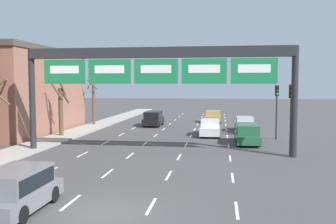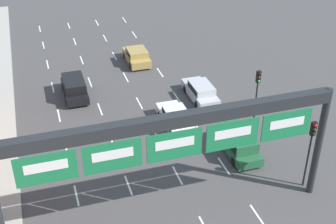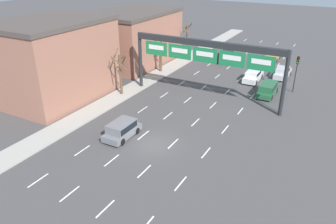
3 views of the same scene
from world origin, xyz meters
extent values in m
plane|color=#474444|center=(0.00, 0.00, 0.00)|extent=(220.00, 220.00, 0.00)
cube|color=#A8A399|center=(-9.65, 0.00, 0.07)|extent=(2.80, 110.00, 0.15)
cube|color=white|center=(-4.95, -9.00, 0.01)|extent=(0.12, 2.00, 0.01)
cube|color=white|center=(-4.95, -4.00, 0.01)|extent=(0.12, 2.00, 0.01)
cube|color=white|center=(-4.95, 1.00, 0.01)|extent=(0.12, 2.00, 0.01)
cube|color=white|center=(-4.95, 6.00, 0.01)|extent=(0.12, 2.00, 0.01)
cube|color=white|center=(-4.95, 11.00, 0.01)|extent=(0.12, 2.00, 0.01)
cube|color=white|center=(-4.95, 16.00, 0.01)|extent=(0.12, 2.00, 0.01)
cube|color=white|center=(-4.95, 21.00, 0.01)|extent=(0.12, 2.00, 0.01)
cube|color=white|center=(-4.95, 26.00, 0.01)|extent=(0.12, 2.00, 0.01)
cube|color=white|center=(-4.95, 31.00, 0.01)|extent=(0.12, 2.00, 0.01)
cube|color=white|center=(-4.95, 36.00, 0.01)|extent=(0.12, 2.00, 0.01)
cube|color=white|center=(-4.95, 41.00, 0.01)|extent=(0.12, 2.00, 0.01)
cube|color=white|center=(-4.95, 46.00, 0.01)|extent=(0.12, 2.00, 0.01)
cube|color=white|center=(-1.65, -9.00, 0.01)|extent=(0.12, 2.00, 0.01)
cube|color=white|center=(-1.65, -4.00, 0.01)|extent=(0.12, 2.00, 0.01)
cube|color=white|center=(-1.65, 1.00, 0.01)|extent=(0.12, 2.00, 0.01)
cube|color=white|center=(-1.65, 6.00, 0.01)|extent=(0.12, 2.00, 0.01)
cube|color=white|center=(-1.65, 11.00, 0.01)|extent=(0.12, 2.00, 0.01)
cube|color=white|center=(-1.65, 16.00, 0.01)|extent=(0.12, 2.00, 0.01)
cube|color=white|center=(-1.65, 21.00, 0.01)|extent=(0.12, 2.00, 0.01)
cube|color=white|center=(-1.65, 26.00, 0.01)|extent=(0.12, 2.00, 0.01)
cube|color=white|center=(-1.65, 31.00, 0.01)|extent=(0.12, 2.00, 0.01)
cube|color=white|center=(-1.65, 36.00, 0.01)|extent=(0.12, 2.00, 0.01)
cube|color=white|center=(-1.65, 41.00, 0.01)|extent=(0.12, 2.00, 0.01)
cube|color=white|center=(-1.65, 46.00, 0.01)|extent=(0.12, 2.00, 0.01)
cube|color=white|center=(1.65, -9.00, 0.01)|extent=(0.12, 2.00, 0.01)
cube|color=white|center=(1.65, -4.00, 0.01)|extent=(0.12, 2.00, 0.01)
cube|color=white|center=(1.65, 1.00, 0.01)|extent=(0.12, 2.00, 0.01)
cube|color=white|center=(1.65, 6.00, 0.01)|extent=(0.12, 2.00, 0.01)
cube|color=white|center=(1.65, 11.00, 0.01)|extent=(0.12, 2.00, 0.01)
cube|color=white|center=(1.65, 16.00, 0.01)|extent=(0.12, 2.00, 0.01)
cube|color=white|center=(1.65, 21.00, 0.01)|extent=(0.12, 2.00, 0.01)
cube|color=white|center=(1.65, 26.00, 0.01)|extent=(0.12, 2.00, 0.01)
cube|color=white|center=(1.65, 31.00, 0.01)|extent=(0.12, 2.00, 0.01)
cube|color=white|center=(1.65, 36.00, 0.01)|extent=(0.12, 2.00, 0.01)
cube|color=white|center=(1.65, 41.00, 0.01)|extent=(0.12, 2.00, 0.01)
cube|color=white|center=(1.65, 46.00, 0.01)|extent=(0.12, 2.00, 0.01)
cube|color=white|center=(4.95, -4.00, 0.01)|extent=(0.12, 2.00, 0.01)
cube|color=white|center=(4.95, 1.00, 0.01)|extent=(0.12, 2.00, 0.01)
cube|color=white|center=(4.95, 6.00, 0.01)|extent=(0.12, 2.00, 0.01)
cube|color=white|center=(4.95, 11.00, 0.01)|extent=(0.12, 2.00, 0.01)
cube|color=white|center=(4.95, 16.00, 0.01)|extent=(0.12, 2.00, 0.01)
cube|color=white|center=(4.95, 21.00, 0.01)|extent=(0.12, 2.00, 0.01)
cube|color=white|center=(4.95, 26.00, 0.01)|extent=(0.12, 2.00, 0.01)
cube|color=white|center=(4.95, 31.00, 0.01)|extent=(0.12, 2.00, 0.01)
cube|color=white|center=(4.95, 36.00, 0.01)|extent=(0.12, 2.00, 0.01)
cube|color=white|center=(4.95, 41.00, 0.01)|extent=(0.12, 2.00, 0.01)
cube|color=white|center=(4.95, 46.00, 0.01)|extent=(0.12, 2.00, 0.01)
cylinder|color=#232628|center=(-9.05, 12.05, 3.63)|extent=(0.43, 0.43, 7.25)
cylinder|color=#232628|center=(9.05, 12.05, 3.63)|extent=(0.43, 0.43, 7.25)
cube|color=#232628|center=(0.00, 12.05, 6.90)|extent=(18.10, 0.60, 0.70)
cube|color=#197542|center=(-6.42, 11.71, 5.62)|extent=(2.96, 0.08, 1.67)
cube|color=white|center=(-6.42, 11.66, 5.77)|extent=(2.07, 0.02, 0.53)
cube|color=#197542|center=(-3.21, 11.71, 5.62)|extent=(2.96, 0.08, 1.67)
cube|color=white|center=(-3.21, 11.66, 5.77)|extent=(2.07, 0.02, 0.53)
cube|color=#197542|center=(0.00, 11.71, 5.62)|extent=(2.96, 0.08, 1.67)
cube|color=white|center=(0.00, 11.66, 5.77)|extent=(2.07, 0.02, 0.53)
cube|color=#197542|center=(3.21, 11.71, 5.62)|extent=(2.96, 0.08, 1.67)
cube|color=white|center=(3.21, 11.66, 5.77)|extent=(2.07, 0.02, 0.53)
cube|color=#197542|center=(6.42, 11.71, 5.62)|extent=(2.96, 0.08, 1.67)
cube|color=white|center=(6.42, 11.66, 5.77)|extent=(2.07, 0.02, 0.53)
cube|color=#9E6651|center=(-16.55, 4.41, 4.44)|extent=(10.19, 13.11, 8.87)
cube|color=#4C423D|center=(-16.55, 4.41, 9.12)|extent=(10.39, 13.37, 0.50)
cube|color=#9E6651|center=(-16.54, 21.37, 3.86)|extent=(10.19, 15.01, 7.72)
cube|color=#4C423D|center=(-16.54, 21.37, 7.97)|extent=(10.39, 15.31, 0.50)
cube|color=#235B38|center=(6.45, 17.31, 0.51)|extent=(1.81, 4.79, 0.62)
cube|color=#235B38|center=(6.45, 17.26, 1.20)|extent=(1.66, 3.35, 0.76)
cube|color=black|center=(6.45, 17.26, 1.20)|extent=(1.70, 3.08, 0.55)
cylinder|color=black|center=(5.63, 18.75, 0.33)|extent=(0.22, 0.66, 0.66)
cylinder|color=black|center=(7.26, 18.75, 0.33)|extent=(0.22, 0.66, 0.66)
cylinder|color=black|center=(5.63, 15.87, 0.33)|extent=(0.22, 0.66, 0.66)
cylinder|color=black|center=(7.26, 15.87, 0.33)|extent=(0.22, 0.66, 0.66)
cube|color=#A88947|center=(3.40, 33.78, 0.56)|extent=(1.94, 4.15, 0.72)
cube|color=#A88947|center=(3.40, 33.53, 1.20)|extent=(1.78, 2.16, 0.57)
cube|color=black|center=(3.40, 33.53, 1.20)|extent=(1.82, 1.99, 0.41)
cylinder|color=black|center=(2.52, 35.03, 0.33)|extent=(0.22, 0.66, 0.66)
cylinder|color=black|center=(4.28, 35.03, 0.33)|extent=(0.22, 0.66, 0.66)
cylinder|color=black|center=(2.52, 32.54, 0.33)|extent=(0.22, 0.66, 0.66)
cylinder|color=black|center=(4.28, 32.54, 0.33)|extent=(0.22, 0.66, 0.66)
cube|color=black|center=(-3.26, 28.77, 0.55)|extent=(1.84, 4.39, 0.69)
cube|color=black|center=(-3.26, 28.72, 1.28)|extent=(1.69, 3.07, 0.78)
cube|color=black|center=(-3.26, 28.72, 1.28)|extent=(1.72, 2.82, 0.56)
cylinder|color=black|center=(-4.09, 30.08, 0.33)|extent=(0.22, 0.66, 0.66)
cylinder|color=black|center=(-2.43, 30.08, 0.33)|extent=(0.22, 0.66, 0.66)
cylinder|color=black|center=(-4.09, 27.45, 0.33)|extent=(0.22, 0.66, 0.66)
cylinder|color=black|center=(-2.43, 27.45, 0.33)|extent=(0.22, 0.66, 0.66)
cube|color=silver|center=(3.39, 21.66, 0.56)|extent=(1.78, 4.79, 0.73)
cube|color=silver|center=(3.39, 21.38, 1.22)|extent=(1.64, 2.49, 0.58)
cube|color=black|center=(3.39, 21.38, 1.22)|extent=(1.67, 2.29, 0.42)
cylinder|color=black|center=(2.59, 23.10, 0.33)|extent=(0.22, 0.66, 0.66)
cylinder|color=black|center=(4.20, 23.10, 0.33)|extent=(0.22, 0.66, 0.66)
cylinder|color=black|center=(2.59, 20.23, 0.33)|extent=(0.22, 0.66, 0.66)
cylinder|color=black|center=(4.20, 20.23, 0.33)|extent=(0.22, 0.66, 0.66)
cube|color=#B7B7BC|center=(6.72, 25.17, 0.55)|extent=(1.76, 4.69, 0.70)
cube|color=#B7B7BC|center=(6.72, 24.89, 1.20)|extent=(1.62, 2.44, 0.60)
cube|color=black|center=(6.72, 24.89, 1.20)|extent=(1.66, 2.24, 0.43)
cylinder|color=black|center=(5.92, 26.58, 0.33)|extent=(0.22, 0.66, 0.66)
cylinder|color=black|center=(7.51, 26.58, 0.33)|extent=(0.22, 0.66, 0.66)
cylinder|color=black|center=(5.92, 23.77, 0.33)|extent=(0.22, 0.66, 0.66)
cylinder|color=black|center=(7.51, 23.77, 0.33)|extent=(0.22, 0.66, 0.66)
cube|color=slate|center=(-3.23, -0.27, 0.51)|extent=(1.91, 4.09, 0.61)
cube|color=slate|center=(-3.23, -0.31, 1.22)|extent=(1.76, 2.86, 0.82)
cube|color=black|center=(-3.23, -0.31, 1.22)|extent=(1.80, 2.63, 0.59)
cylinder|color=black|center=(-4.10, 0.96, 0.33)|extent=(0.22, 0.66, 0.66)
cylinder|color=black|center=(-2.36, 0.96, 0.33)|extent=(0.22, 0.66, 0.66)
cylinder|color=black|center=(-4.10, -1.49, 0.33)|extent=(0.22, 0.66, 0.66)
cylinder|color=black|center=(-2.36, -1.49, 0.33)|extent=(0.22, 0.66, 0.66)
cylinder|color=black|center=(8.97, 12.68, 1.92)|extent=(0.12, 0.12, 3.85)
cube|color=black|center=(8.97, 12.68, 4.30)|extent=(0.30, 0.24, 0.90)
sphere|color=red|center=(8.97, 12.55, 4.60)|extent=(0.20, 0.20, 0.20)
sphere|color=#412F0C|center=(8.97, 12.55, 4.30)|extent=(0.20, 0.20, 0.20)
sphere|color=#0E3515|center=(8.97, 12.55, 4.00)|extent=(0.20, 0.20, 0.20)
cylinder|color=black|center=(9.08, 19.96, 1.88)|extent=(0.12, 0.12, 3.77)
cube|color=black|center=(9.08, 19.96, 4.22)|extent=(0.30, 0.24, 0.90)
sphere|color=#3D0E0C|center=(9.08, 19.83, 4.52)|extent=(0.20, 0.20, 0.20)
sphere|color=#412F0C|center=(9.08, 19.83, 4.22)|extent=(0.20, 0.20, 0.20)
sphere|color=green|center=(9.08, 19.83, 3.92)|extent=(0.20, 0.20, 0.20)
cylinder|color=brown|center=(-10.12, 28.18, 2.81)|extent=(0.34, 0.34, 5.32)
cylinder|color=brown|center=(-10.58, 28.30, 4.76)|extent=(0.41, 1.06, 1.12)
cylinder|color=brown|center=(-9.94, 28.73, 5.25)|extent=(1.24, 0.54, 1.31)
cylinder|color=brown|center=(-10.09, 27.64, 4.72)|extent=(1.20, 0.23, 1.12)
cylinder|color=brown|center=(-9.96, 18.85, 2.27)|extent=(0.40, 0.40, 4.24)
cylinder|color=brown|center=(-10.04, 18.30, 4.15)|extent=(1.26, 0.36, 1.59)
cylinder|color=brown|center=(-9.46, 18.76, 3.57)|extent=(0.38, 1.14, 1.07)
cylinder|color=brown|center=(-9.67, 18.71, 4.40)|extent=(0.51, 0.79, 1.37)
cylinder|color=brown|center=(-9.67, 8.49, 2.65)|extent=(0.31, 0.31, 5.00)
cylinder|color=brown|center=(-10.20, 8.47, 5.15)|extent=(0.16, 1.18, 1.51)
cylinder|color=brown|center=(-9.76, 9.01, 4.64)|extent=(1.16, 0.34, 0.96)
cylinder|color=brown|center=(-9.92, 7.84, 4.02)|extent=(1.45, 0.67, 1.93)
cylinder|color=brown|center=(-9.21, 7.75, 4.33)|extent=(1.62, 1.07, 1.73)
cylinder|color=brown|center=(-9.38, 8.94, 4.48)|extent=(1.07, 0.75, 1.24)
camera|label=1|loc=(4.29, -13.07, 4.77)|focal=40.00mm
camera|label=2|loc=(-6.20, -6.83, 19.34)|focal=50.00mm
camera|label=3|loc=(13.90, -22.30, 15.68)|focal=35.00mm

